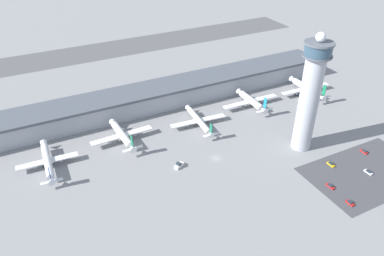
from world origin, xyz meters
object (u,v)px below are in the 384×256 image
Objects in this scene: airplane_gate_alpha at (47,161)px; car_green_van at (350,203)px; airplane_gate_bravo at (122,135)px; airplane_gate_charlie at (199,121)px; service_truck_catering at (299,94)px; car_yellow_taxi at (369,172)px; airplane_gate_echo at (306,88)px; car_black_suv at (331,164)px; control_tower at (310,94)px; car_navy_sedan at (330,186)px; airplane_gate_delta at (251,101)px; car_blue_compact at (364,152)px; service_truck_fuel at (179,165)px.

car_green_van is (121.35, -92.38, -3.44)m from airplane_gate_alpha.
airplane_gate_charlie is (47.71, -4.59, -0.84)m from airplane_gate_bravo.
service_truck_catering is 1.27× the size of car_yellow_taxi.
airplane_gate_echo reaches higher than airplane_gate_bravo.
airplane_gate_echo is 83.65m from car_black_suv.
airplane_gate_charlie is 8.75× the size of car_green_van.
car_black_suv is at bearing -81.38° from control_tower.
control_tower reaches higher than airplane_gate_charlie.
airplane_gate_alpha is 0.97× the size of airplane_gate_echo.
service_truck_catering is 80.24m from car_black_suv.
service_truck_catering is at bearing 73.22° from car_yellow_taxi.
airplane_gate_echo is at bearing 2.28° from airplane_gate_charlie.
control_tower reaches higher than car_navy_sedan.
airplane_gate_echo reaches higher than service_truck_catering.
service_truck_catering is at bearing -0.47° from airplane_gate_bravo.
airplane_gate_charlie is at bearing 108.48° from car_green_van.
airplane_gate_bravo is 0.98× the size of airplane_gate_charlie.
car_black_suv is (44.50, -67.07, -3.12)m from airplane_gate_charlie.
airplane_gate_charlie is at bearing 123.56° from car_black_suv.
car_black_suv is (92.21, -71.67, -3.96)m from airplane_gate_bravo.
car_black_suv is (134.75, -66.42, -3.42)m from airplane_gate_alpha.
service_truck_catering is at bearing -3.21° from airplane_gate_delta.
car_navy_sedan is at bearing -124.61° from airplane_gate_echo.
airplane_gate_echo reaches higher than airplane_gate_alpha.
control_tower reaches higher than car_green_van.
control_tower is 14.65× the size of car_blue_compact.
control_tower reaches higher than car_yellow_taxi.
control_tower is at bearing 143.68° from car_blue_compact.
car_blue_compact is at bearing -100.61° from service_truck_catering.
control_tower is at bearing -19.12° from airplane_gate_alpha.
airplane_gate_bravo reaches higher than car_green_van.
airplane_gate_delta is 99.57m from car_green_van.
car_black_suv reaches higher than car_yellow_taxi.
service_truck_catering is (172.87, 4.19, -2.99)m from airplane_gate_alpha.
service_truck_fuel is 1.32× the size of car_black_suv.
airplane_gate_delta is at bearing 2.76° from airplane_gate_alpha.
car_navy_sedan is at bearing 178.49° from car_yellow_taxi.
car_navy_sedan is (0.32, 12.91, -0.02)m from car_green_van.
car_blue_compact reaches higher than car_navy_sedan.
car_yellow_taxi is at bearing -47.25° from car_black_suv.
service_truck_catering is 0.98× the size of service_truck_fuel.
car_blue_compact reaches higher than car_black_suv.
car_yellow_taxi is at bearing -28.53° from airplane_gate_alpha.
car_blue_compact is at bearing 34.28° from car_green_van.
service_truck_fuel reaches higher than car_navy_sedan.
airplane_gate_echo is (136.88, -1.04, -0.12)m from airplane_gate_bravo.
airplane_gate_bravo is 135.33m from car_yellow_taxi.
airplane_gate_alpha is at bearing -177.24° from airplane_gate_delta.
control_tower is at bearing -48.22° from airplane_gate_charlie.
car_yellow_taxi is (-12.23, -13.89, -0.07)m from car_blue_compact.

